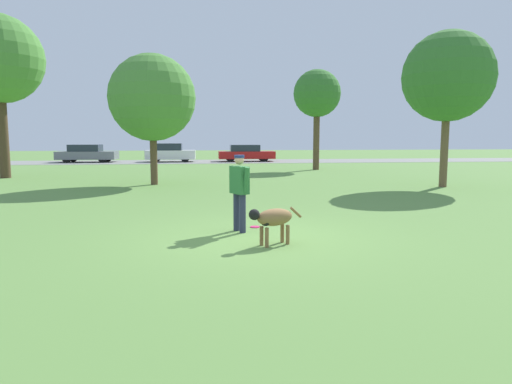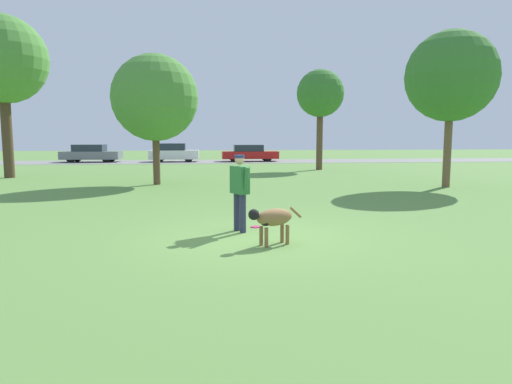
{
  "view_description": "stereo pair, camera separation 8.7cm",
  "coord_description": "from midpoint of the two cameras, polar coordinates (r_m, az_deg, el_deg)",
  "views": [
    {
      "loc": [
        -1.08,
        -8.74,
        1.95
      ],
      "look_at": [
        -0.01,
        -0.08,
        0.9
      ],
      "focal_mm": 32.0,
      "sensor_mm": 36.0,
      "label": 1
    },
    {
      "loc": [
        -0.99,
        -8.75,
        1.95
      ],
      "look_at": [
        -0.01,
        -0.08,
        0.9
      ],
      "focal_mm": 32.0,
      "sensor_mm": 36.0,
      "label": 2
    }
  ],
  "objects": [
    {
      "name": "ground_plane",
      "position": [
        9.02,
        0.26,
        -5.62
      ],
      "size": [
        120.0,
        120.0,
        0.0
      ],
      "primitive_type": "plane",
      "color": "#608C42"
    },
    {
      "name": "far_road_strip",
      "position": [
        36.9,
        -4.87,
        3.82
      ],
      "size": [
        120.0,
        6.0,
        0.01
      ],
      "color": "gray",
      "rests_on": "ground_plane"
    },
    {
      "name": "person",
      "position": [
        9.37,
        -1.78,
        0.69
      ],
      "size": [
        0.4,
        0.68,
        1.59
      ],
      "rotation": [
        0.0,
        0.0,
        -1.12
      ],
      "color": "#2D334C",
      "rests_on": "ground_plane"
    },
    {
      "name": "dog",
      "position": [
        8.25,
        2.36,
        -3.34
      ],
      "size": [
        1.09,
        0.61,
        0.7
      ],
      "rotation": [
        0.0,
        0.0,
        3.57
      ],
      "color": "olive",
      "rests_on": "ground_plane"
    },
    {
      "name": "frisbee",
      "position": [
        9.96,
        0.2,
        -4.38
      ],
      "size": [
        0.22,
        0.22,
        0.02
      ],
      "color": "#E52366",
      "rests_on": "ground_plane"
    },
    {
      "name": "tree_mid_center",
      "position": [
        19.34,
        -12.4,
        11.4
      ],
      "size": [
        3.51,
        3.51,
        5.3
      ],
      "color": "brown",
      "rests_on": "ground_plane"
    },
    {
      "name": "tree_far_left",
      "position": [
        25.29,
        -29.05,
        14.21
      ],
      "size": [
        4.12,
        4.12,
        7.66
      ],
      "color": "#4C3826",
      "rests_on": "ground_plane"
    },
    {
      "name": "tree_near_right",
      "position": [
        19.52,
        23.32,
        13.11
      ],
      "size": [
        3.47,
        3.47,
        6.01
      ],
      "color": "brown",
      "rests_on": "ground_plane"
    },
    {
      "name": "tree_far_right",
      "position": [
        27.9,
        8.13,
        12.0
      ],
      "size": [
        2.8,
        2.8,
        5.94
      ],
      "color": "brown",
      "rests_on": "ground_plane"
    },
    {
      "name": "parked_car_grey",
      "position": [
        38.17,
        -19.87,
        4.56
      ],
      "size": [
        4.58,
        2.03,
        1.38
      ],
      "rotation": [
        0.0,
        0.0,
        -0.05
      ],
      "color": "slate",
      "rests_on": "ground_plane"
    },
    {
      "name": "parked_car_white",
      "position": [
        36.97,
        -10.16,
        4.84
      ],
      "size": [
        3.9,
        1.78,
        1.47
      ],
      "rotation": [
        0.0,
        0.0,
        -0.02
      ],
      "color": "white",
      "rests_on": "ground_plane"
    },
    {
      "name": "parked_car_red",
      "position": [
        37.0,
        -0.74,
        4.87
      ],
      "size": [
        4.52,
        1.71,
        1.34
      ],
      "rotation": [
        0.0,
        0.0,
        -0.0
      ],
      "color": "red",
      "rests_on": "ground_plane"
    }
  ]
}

